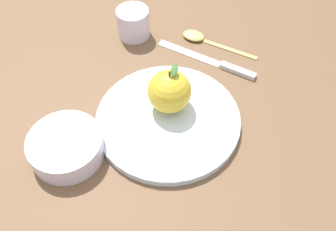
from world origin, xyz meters
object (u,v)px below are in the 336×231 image
(side_bowl, at_px, (66,145))
(cup, at_px, (133,22))
(knife, at_px, (214,62))
(dinner_plate, at_px, (168,119))
(apple, at_px, (169,91))
(spoon, at_px, (201,38))

(side_bowl, distance_m, cup, 0.32)
(cup, height_order, knife, cup)
(dinner_plate, distance_m, apple, 0.05)
(cup, relative_size, knife, 0.34)
(dinner_plate, relative_size, cup, 3.73)
(side_bowl, relative_size, cup, 1.79)
(cup, bearing_deg, side_bowl, -145.31)
(knife, xyz_separation_m, spoon, (0.03, 0.07, 0.00))
(cup, relative_size, spoon, 0.42)
(dinner_plate, height_order, apple, apple)
(side_bowl, relative_size, knife, 0.60)
(knife, distance_m, spoon, 0.07)
(side_bowl, bearing_deg, spoon, 11.86)
(apple, relative_size, spoon, 0.55)
(dinner_plate, relative_size, knife, 1.25)
(apple, height_order, side_bowl, apple)
(apple, height_order, cup, apple)
(dinner_plate, height_order, knife, dinner_plate)
(spoon, bearing_deg, dinner_plate, -146.25)
(knife, bearing_deg, apple, -164.30)
(side_bowl, height_order, cup, cup)
(dinner_plate, xyz_separation_m, spoon, (0.19, 0.13, -0.00))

